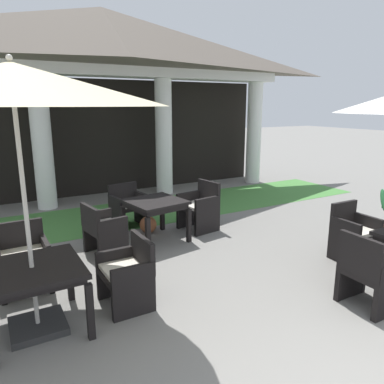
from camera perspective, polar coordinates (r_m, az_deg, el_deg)
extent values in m
cylinder|color=white|center=(8.93, -22.19, 6.95)|extent=(0.43, 0.43, 2.98)
cylinder|color=white|center=(9.78, -4.39, 8.36)|extent=(0.43, 0.43, 2.98)
cylinder|color=white|center=(11.38, 9.57, 8.91)|extent=(0.43, 0.43, 2.98)
cube|color=white|center=(9.24, -13.44, 17.75)|extent=(9.79, 0.70, 0.24)
pyramid|color=#665B51|center=(9.33, -13.70, 22.32)|extent=(10.19, 2.62, 1.25)
cube|color=black|center=(10.11, -14.40, 8.15)|extent=(9.59, 0.16, 2.98)
cube|color=#47843D|center=(8.22, -9.53, -3.29)|extent=(11.99, 2.10, 0.01)
cube|color=black|center=(5.56, 25.82, -9.50)|extent=(0.07, 0.07, 0.60)
cube|color=black|center=(6.14, 23.94, -5.97)|extent=(0.53, 0.54, 0.07)
cube|color=silver|center=(6.12, 23.99, -5.44)|extent=(0.49, 0.49, 0.05)
cube|color=black|center=(6.21, 22.37, -3.26)|extent=(0.53, 0.07, 0.42)
cube|color=black|center=(6.35, 25.21, -6.26)|extent=(0.07, 0.53, 0.68)
cube|color=black|center=(5.98, 22.43, -7.17)|extent=(0.07, 0.53, 0.68)
cube|color=black|center=(6.27, 26.78, -8.10)|extent=(0.06, 0.06, 0.39)
cube|color=black|center=(5.91, 24.15, -9.11)|extent=(0.06, 0.06, 0.39)
cube|color=black|center=(6.52, 23.37, -6.93)|extent=(0.06, 0.06, 0.39)
cube|color=black|center=(6.18, 20.65, -7.81)|extent=(0.06, 0.06, 0.39)
cube|color=black|center=(4.87, 25.96, -11.24)|extent=(0.51, 0.56, 0.07)
cube|color=silver|center=(4.85, 26.04, -10.59)|extent=(0.47, 0.52, 0.05)
cube|color=black|center=(4.59, 24.59, -8.99)|extent=(0.07, 0.56, 0.46)
cube|color=black|center=(5.04, 23.45, -11.29)|extent=(0.51, 0.07, 0.65)
cube|color=black|center=(5.26, 24.93, -12.00)|extent=(0.06, 0.06, 0.38)
cube|color=black|center=(4.93, 21.72, -13.41)|extent=(0.06, 0.06, 0.38)
cube|color=black|center=(4.67, 26.57, -15.45)|extent=(0.06, 0.06, 0.38)
cube|color=black|center=(6.37, -5.72, -1.50)|extent=(1.02, 1.02, 0.05)
cube|color=black|center=(6.39, -5.70, -2.07)|extent=(0.94, 0.94, 0.08)
cube|color=black|center=(5.95, -6.82, -6.71)|extent=(0.08, 0.08, 0.60)
cube|color=black|center=(6.39, -0.50, -5.18)|extent=(0.08, 0.08, 0.60)
cube|color=black|center=(6.63, -10.58, -4.72)|extent=(0.08, 0.08, 0.60)
cube|color=black|center=(7.03, -4.64, -3.49)|extent=(0.08, 0.08, 0.60)
cube|color=black|center=(7.25, -9.75, -2.25)|extent=(0.67, 0.58, 0.07)
cube|color=silver|center=(7.23, -9.77, -1.79)|extent=(0.62, 0.54, 0.05)
cube|color=black|center=(7.38, -10.68, -0.15)|extent=(0.61, 0.15, 0.39)
cube|color=black|center=(7.40, -7.82, -2.52)|extent=(0.14, 0.50, 0.65)
cube|color=black|center=(7.14, -11.71, -3.26)|extent=(0.14, 0.50, 0.65)
cube|color=black|center=(7.25, -6.95, -3.95)|extent=(0.06, 0.06, 0.37)
cube|color=black|center=(7.00, -10.78, -4.74)|extent=(0.06, 0.06, 0.37)
cube|color=black|center=(7.62, -8.69, -3.16)|extent=(0.06, 0.06, 0.37)
cube|color=black|center=(7.38, -12.38, -3.88)|extent=(0.06, 0.06, 0.37)
cube|color=black|center=(6.99, 0.93, -2.47)|extent=(0.66, 0.68, 0.07)
cube|color=silver|center=(6.97, 0.93, -1.99)|extent=(0.61, 0.63, 0.05)
cube|color=black|center=(7.09, 2.61, -0.07)|extent=(0.15, 0.60, 0.45)
cube|color=black|center=(6.81, 2.41, -3.66)|extent=(0.58, 0.15, 0.68)
cube|color=black|center=(7.22, -0.48, -2.65)|extent=(0.58, 0.15, 0.68)
cube|color=black|center=(6.70, 0.66, -5.25)|extent=(0.06, 0.06, 0.39)
cube|color=black|center=(7.11, -2.10, -4.15)|extent=(0.06, 0.06, 0.39)
cube|color=black|center=(7.02, 3.97, -4.39)|extent=(0.06, 0.06, 0.39)
cube|color=black|center=(7.41, 1.15, -3.40)|extent=(0.06, 0.06, 0.39)
cube|color=black|center=(6.02, -13.34, -5.60)|extent=(0.59, 0.67, 0.07)
cube|color=silver|center=(6.00, -13.37, -5.06)|extent=(0.54, 0.62, 0.05)
cube|color=black|center=(5.87, -15.49, -3.92)|extent=(0.15, 0.60, 0.38)
cube|color=black|center=(6.29, -14.39, -5.67)|extent=(0.50, 0.14, 0.65)
cube|color=black|center=(5.81, -12.10, -7.14)|extent=(0.50, 0.14, 0.65)
cube|color=black|center=(6.42, -12.47, -6.49)|extent=(0.06, 0.06, 0.38)
cube|color=black|center=(5.96, -10.14, -7.94)|extent=(0.06, 0.06, 0.38)
cube|color=black|center=(6.25, -16.16, -7.25)|extent=(0.06, 0.06, 0.38)
cube|color=black|center=(5.78, -14.06, -8.83)|extent=(0.06, 0.06, 0.38)
cube|color=black|center=(4.19, -23.51, -10.91)|extent=(0.98, 0.98, 0.05)
cube|color=black|center=(4.21, -23.44, -11.58)|extent=(0.90, 0.90, 0.06)
cube|color=black|center=(4.03, -15.48, -17.41)|extent=(0.07, 0.07, 0.61)
cube|color=black|center=(4.81, -18.37, -12.33)|extent=(0.07, 0.07, 0.61)
cube|color=#2D2D2D|center=(4.48, -22.70, -18.56)|extent=(0.56, 0.56, 0.08)
cylinder|color=beige|center=(4.00, -24.23, -3.71)|extent=(0.04, 0.04, 2.48)
cone|color=beige|center=(3.86, -26.09, 14.79)|extent=(2.87, 2.87, 0.39)
sphere|color=beige|center=(3.87, -26.45, 18.13)|extent=(0.06, 0.06, 0.06)
cube|color=black|center=(4.50, -10.39, -12.39)|extent=(0.52, 0.62, 0.07)
cube|color=silver|center=(4.47, -10.42, -11.70)|extent=(0.48, 0.57, 0.05)
cube|color=black|center=(4.48, -7.67, -9.18)|extent=(0.07, 0.61, 0.39)
cube|color=black|center=(4.30, -8.98, -14.94)|extent=(0.51, 0.07, 0.61)
cube|color=black|center=(4.78, -11.55, -12.02)|extent=(0.51, 0.07, 0.61)
cube|color=black|center=(4.30, -11.89, -16.96)|extent=(0.06, 0.06, 0.36)
cube|color=black|center=(4.77, -14.09, -13.90)|extent=(0.06, 0.06, 0.36)
cube|color=black|center=(4.44, -6.14, -15.71)|extent=(0.06, 0.06, 0.36)
cube|color=black|center=(4.90, -8.88, -12.90)|extent=(0.06, 0.06, 0.36)
cube|color=black|center=(5.19, -24.67, -9.38)|extent=(0.60, 0.55, 0.07)
cube|color=silver|center=(5.17, -24.73, -8.77)|extent=(0.55, 0.50, 0.05)
cube|color=black|center=(5.35, -25.20, -6.11)|extent=(0.59, 0.07, 0.40)
cube|color=black|center=(5.26, -21.52, -10.12)|extent=(0.07, 0.54, 0.64)
cube|color=black|center=(5.22, -27.60, -10.91)|extent=(0.07, 0.54, 0.64)
cube|color=black|center=(5.09, -21.04, -12.38)|extent=(0.06, 0.06, 0.40)
cube|color=black|center=(5.05, -27.19, -13.20)|extent=(0.06, 0.06, 0.40)
cube|color=black|center=(5.52, -21.91, -10.37)|extent=(0.06, 0.06, 0.40)
cube|color=black|center=(5.49, -27.53, -11.10)|extent=(0.06, 0.06, 0.40)
ellipsoid|color=#1E562D|center=(7.24, 27.54, -1.13)|extent=(0.37, 0.39, 0.39)
ellipsoid|color=#9E5633|center=(6.94, -6.80, -5.02)|extent=(0.31, 0.31, 0.31)
sphere|color=#9E5633|center=(6.88, -6.85, -3.48)|extent=(0.08, 0.08, 0.08)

